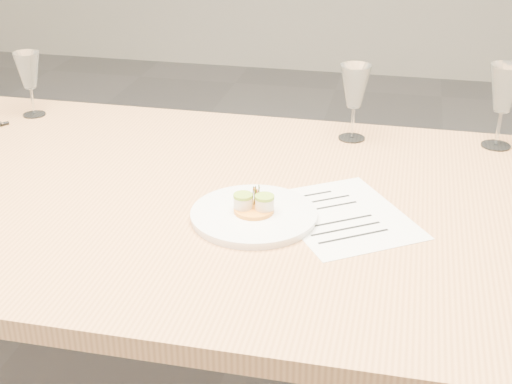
% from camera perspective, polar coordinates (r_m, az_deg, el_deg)
% --- Properties ---
extents(dining_table, '(2.40, 1.00, 0.75)m').
position_cam_1_polar(dining_table, '(1.57, -5.85, -2.19)').
color(dining_table, tan).
rests_on(dining_table, ground).
extents(dinner_plate, '(0.25, 0.25, 0.07)m').
position_cam_1_polar(dinner_plate, '(1.42, -0.16, -1.75)').
color(dinner_plate, white).
rests_on(dinner_plate, dining_table).
extents(recipe_sheet, '(0.36, 0.38, 0.00)m').
position_cam_1_polar(recipe_sheet, '(1.44, 6.94, -1.87)').
color(recipe_sheet, white).
rests_on(recipe_sheet, dining_table).
extents(wine_glass_1, '(0.07, 0.07, 0.18)m').
position_cam_1_polar(wine_glass_1, '(2.03, -17.76, 9.14)').
color(wine_glass_1, white).
rests_on(wine_glass_1, dining_table).
extents(wine_glass_2, '(0.08, 0.08, 0.19)m').
position_cam_1_polar(wine_glass_2, '(1.78, 7.91, 8.25)').
color(wine_glass_2, white).
rests_on(wine_glass_2, dining_table).
extents(wine_glass_3, '(0.08, 0.08, 0.21)m').
position_cam_1_polar(wine_glass_3, '(1.81, 19.27, 7.69)').
color(wine_glass_3, white).
rests_on(wine_glass_3, dining_table).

